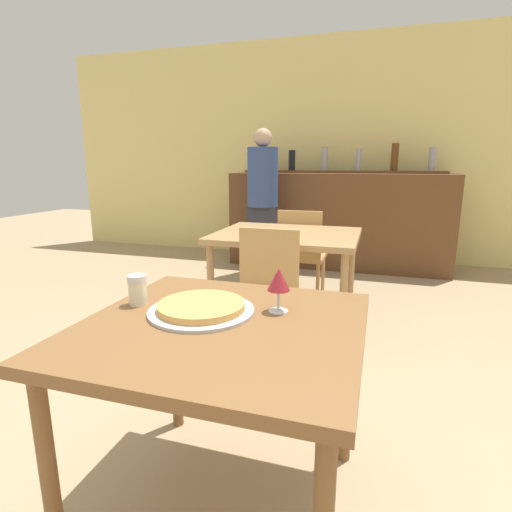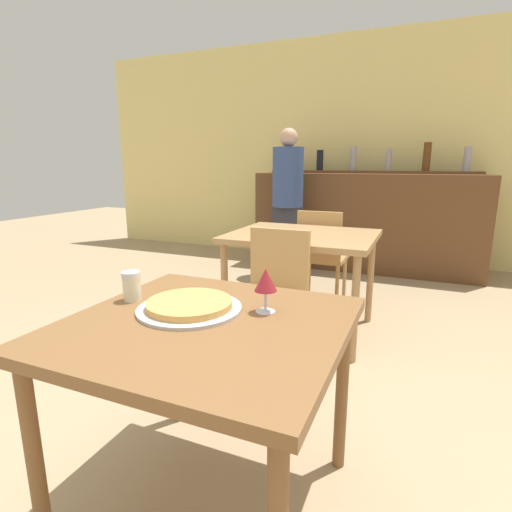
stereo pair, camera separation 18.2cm
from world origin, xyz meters
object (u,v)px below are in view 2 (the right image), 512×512
person_standing (288,198)px  wine_glass (266,281)px  chair_far_side_back (321,251)px  pizza_tray (190,306)px  cheese_shaker (132,286)px  chair_far_side_front (273,290)px

person_standing → wine_glass: size_ratio=10.19×
chair_far_side_back → pizza_tray: size_ratio=2.29×
cheese_shaker → chair_far_side_back: bearing=84.9°
chair_far_side_front → pizza_tray: bearing=-86.6°
chair_far_side_front → pizza_tray: 1.06m
chair_far_side_back → wine_glass: wine_glass is taller
chair_far_side_front → wine_glass: wine_glass is taller
person_standing → chair_far_side_front: bearing=-73.5°
pizza_tray → person_standing: size_ratio=0.23×
chair_far_side_front → cheese_shaker: bearing=-100.9°
pizza_tray → chair_far_side_back: bearing=91.6°
chair_far_side_back → person_standing: (-0.62, 0.89, 0.38)m
chair_far_side_back → wine_glass: 2.19m
chair_far_side_front → cheese_shaker: (-0.20, -1.02, 0.30)m
chair_far_side_front → wine_glass: 1.05m
chair_far_side_front → cheese_shaker: chair_far_side_front is taller
chair_far_side_back → cheese_shaker: (-0.20, -2.22, 0.30)m
wine_glass → chair_far_side_back: bearing=98.5°
pizza_tray → chair_far_side_front: bearing=93.4°
person_standing → cheese_shaker: bearing=-82.3°
chair_far_side_back → person_standing: 1.15m
pizza_tray → wine_glass: wine_glass is taller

